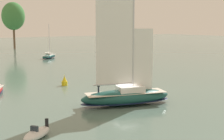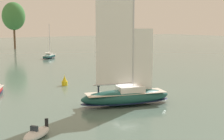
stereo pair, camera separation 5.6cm
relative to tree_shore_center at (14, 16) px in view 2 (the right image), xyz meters
name	(u,v)px [view 2 (the right image)]	position (x,y,z in m)	size (l,w,h in m)	color
ground_plane	(126,105)	(-14.42, -93.06, -12.62)	(400.00, 400.00, 0.00)	slate
tree_shore_center	(14,16)	(0.00, 0.00, 0.00)	(8.76, 8.76, 18.03)	brown
sailboat_main	(126,95)	(-14.40, -93.06, -11.44)	(11.53, 6.07, 15.25)	#194C47
sailboat_moored_mid_channel	(49,56)	(-2.13, -39.58, -11.96)	(6.58, 6.16, 9.71)	#194C47
motor_tender	(37,134)	(-27.28, -97.86, -12.21)	(3.45, 3.01, 1.27)	silver
channel_buoy	(65,81)	(-15.43, -78.09, -11.96)	(0.92, 0.92, 1.69)	yellow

